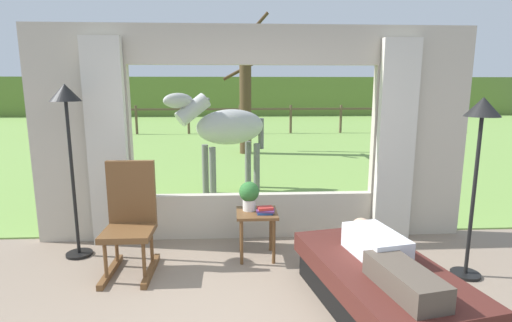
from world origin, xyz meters
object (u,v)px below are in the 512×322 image
recliner_sofa (380,286)px  side_table (257,220)px  reclining_person (384,255)px  floor_lamp_left (67,119)px  floor_lamp_right (480,134)px  book_stack (265,210)px  rocking_chair (130,219)px  pasture_tree (246,91)px  horse (226,128)px  potted_plant (249,194)px

recliner_sofa → side_table: (-0.96, 1.12, 0.21)m
reclining_person → floor_lamp_left: 3.37m
floor_lamp_left → floor_lamp_right: floor_lamp_left is taller
book_stack → floor_lamp_left: (-2.06, 0.22, 0.97)m
side_table → floor_lamp_left: size_ratio=0.28×
reclining_person → book_stack: reclining_person is taller
rocking_chair → pasture_tree: 7.24m
reclining_person → rocking_chair: 2.44m
side_table → horse: 2.76m
reclining_person → pasture_tree: size_ratio=0.37×
side_table → floor_lamp_right: bearing=-15.1°
rocking_chair → book_stack: size_ratio=5.37×
reclining_person → horse: horse is taller
side_table → floor_lamp_right: floor_lamp_right is taller
floor_lamp_left → pasture_tree: (2.07, 6.63, 0.21)m
horse → pasture_tree: 4.21m
floor_lamp_right → horse: floor_lamp_right is taller
recliner_sofa → pasture_tree: pasture_tree is taller
side_table → recliner_sofa: bearing=-49.3°
rocking_chair → potted_plant: bearing=13.3°
recliner_sofa → side_table: 1.49m
reclining_person → potted_plant: size_ratio=4.48×
floor_lamp_right → recliner_sofa: bearing=-152.7°
floor_lamp_right → horse: bearing=127.1°
rocking_chair → horse: horse is taller
pasture_tree → rocking_chair: bearing=-101.1°
potted_plant → horse: horse is taller
floor_lamp_right → floor_lamp_left: bearing=170.0°
book_stack → pasture_tree: size_ratio=0.05×
potted_plant → floor_lamp_left: bearing=177.1°
rocking_chair → recliner_sofa: bearing=-21.6°
reclining_person → pasture_tree: pasture_tree is taller
side_table → potted_plant: potted_plant is taller
book_stack → recliner_sofa: bearing=-50.3°
recliner_sofa → side_table: bearing=119.6°
rocking_chair → horse: (0.92, 2.87, 0.61)m
reclining_person → book_stack: 1.41m
side_table → pasture_tree: (0.09, 6.78, 1.30)m
rocking_chair → floor_lamp_right: floor_lamp_right is taller
recliner_sofa → book_stack: bearing=118.7°
book_stack → floor_lamp_left: 2.29m
recliner_sofa → potted_plant: (-1.04, 1.18, 0.48)m
recliner_sofa → floor_lamp_right: floor_lamp_right is taller
potted_plant → book_stack: potted_plant is taller
recliner_sofa → horse: 4.09m
recliner_sofa → floor_lamp_right: (1.09, 0.56, 1.20)m
recliner_sofa → floor_lamp_right: bearing=16.3°
recliner_sofa → horse: size_ratio=1.04×
recliner_sofa → rocking_chair: 2.44m
reclining_person → horse: bearing=98.2°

